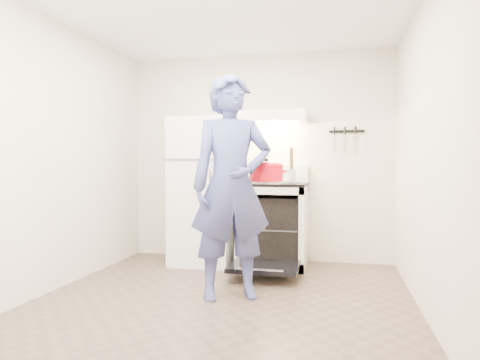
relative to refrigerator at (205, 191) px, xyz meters
name	(u,v)px	position (x,y,z in m)	size (l,w,h in m)	color
floor	(219,305)	(0.58, -1.45, -0.85)	(3.60, 3.60, 0.00)	brown
back_wall	(258,157)	(0.58, 0.35, 0.40)	(3.20, 0.02, 2.50)	beige
refrigerator	(205,191)	(0.00, 0.00, 0.00)	(0.70, 0.70, 1.70)	white
stove_body	(273,226)	(0.81, 0.02, -0.39)	(0.76, 0.65, 0.92)	white
cooktop	(273,184)	(0.81, 0.02, 0.09)	(0.76, 0.65, 0.03)	black
backsplash	(276,174)	(0.81, 0.31, 0.20)	(0.76, 0.07, 0.20)	white
oven_door	(264,267)	(0.81, -0.57, -0.72)	(0.70, 0.54, 0.04)	black
oven_rack	(273,227)	(0.81, 0.02, -0.41)	(0.60, 0.52, 0.01)	slate
range_hood	(274,117)	(0.81, 0.10, 0.86)	(0.76, 0.50, 0.12)	white
knife_strip	(347,131)	(1.63, 0.33, 0.70)	(0.40, 0.02, 0.03)	black
pizza_stone	(263,227)	(0.71, -0.07, -0.40)	(0.32, 0.32, 0.02)	#906A4F
tea_kettle	(261,171)	(0.65, 0.14, 0.24)	(0.23, 0.19, 0.28)	silver
utensil_jar	(292,175)	(1.04, -0.17, 0.20)	(0.09, 0.09, 0.13)	silver
person	(232,186)	(0.63, -1.22, 0.12)	(0.71, 0.47, 1.94)	navy
dutch_oven	(266,174)	(0.90, -0.98, 0.23)	(0.38, 0.31, 0.24)	red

